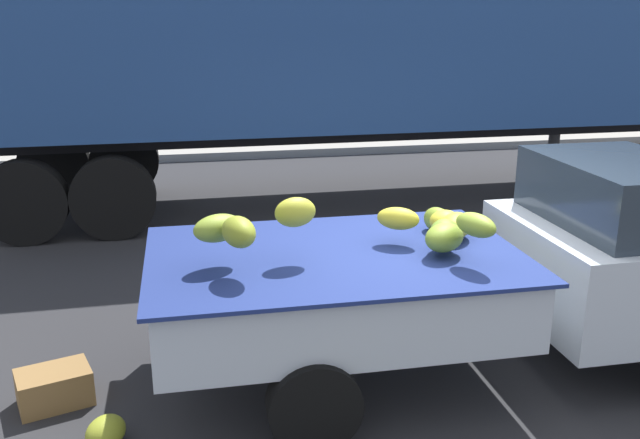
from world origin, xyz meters
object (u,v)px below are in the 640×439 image
Objects in this scene: pickup_truck at (570,260)px; fallen_banana_bunch_near_tailgate at (106,432)px; produce_crate at (54,387)px; semi_trailer at (357,33)px.

fallen_banana_bunch_near_tailgate is at bearing -171.52° from pickup_truck.
fallen_banana_bunch_near_tailgate is 0.76m from produce_crate.
semi_trailer is (-0.46, 5.36, 1.66)m from pickup_truck.
produce_crate is (-4.11, 0.08, -0.75)m from pickup_truck.
produce_crate reaches higher than fallen_banana_bunch_near_tailgate.
produce_crate is at bearing 124.09° from fallen_banana_bunch_near_tailgate.
semi_trailer reaches higher than fallen_banana_bunch_near_tailgate.
pickup_truck is 4.18m from produce_crate.
semi_trailer is at bearing 94.94° from pickup_truck.
semi_trailer is 23.12× the size of produce_crate.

